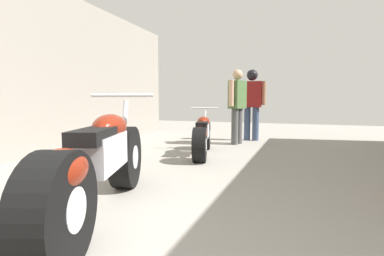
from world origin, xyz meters
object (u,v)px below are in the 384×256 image
Objects in this scene: motorcycle_maroon_cruiser at (100,165)px; mechanic_with_helmet at (252,98)px; motorcycle_black_naked at (202,136)px; mechanic_in_blue at (237,102)px.

motorcycle_maroon_cruiser is 1.23× the size of mechanic_with_helmet.
motorcycle_black_naked is 1.08× the size of mechanic_in_blue.
motorcycle_black_naked is at bearing -101.93° from mechanic_with_helmet.
mechanic_with_helmet is (0.20, 0.77, 0.10)m from mechanic_in_blue.
motorcycle_maroon_cruiser is 1.20× the size of motorcycle_black_naked.
mechanic_in_blue is at bearing 87.63° from motorcycle_maroon_cruiser.
motorcycle_black_naked is 1.03× the size of mechanic_with_helmet.
mechanic_with_helmet reaches higher than motorcycle_maroon_cruiser.
motorcycle_black_naked is 1.73m from mechanic_in_blue.
mechanic_with_helmet reaches higher than mechanic_in_blue.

